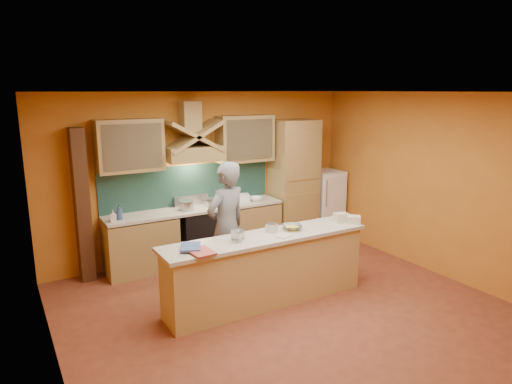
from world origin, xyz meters
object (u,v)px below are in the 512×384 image
person (227,227)px  kitchen_scale (272,228)px  stove (197,235)px  fridge (325,204)px  mixing_bowl (292,227)px

person → kitchen_scale: size_ratio=14.91×
stove → kitchen_scale: 1.91m
person → fridge: bearing=-172.7°
fridge → person: (-2.76, -1.25, 0.28)m
stove → person: 1.34m
stove → person: (-0.06, -1.25, 0.48)m
stove → fridge: fridge is taller
stove → mixing_bowl: 2.03m
person → stove: bearing=-109.9°
mixing_bowl → fridge: bearing=41.9°
stove → person: bearing=-92.9°
person → kitchen_scale: person is taller
fridge → mixing_bowl: fridge is taller
mixing_bowl → person: bearing=139.7°
person → mixing_bowl: size_ratio=6.98×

